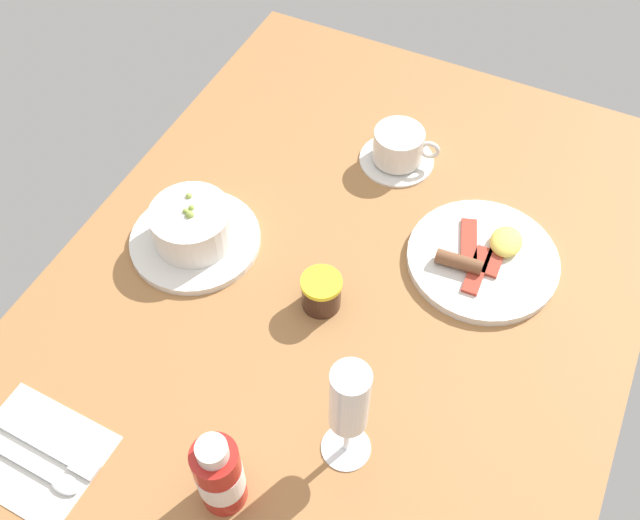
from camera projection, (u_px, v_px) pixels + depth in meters
The scene contains 8 objects.
ground_plane at pixel (347, 284), 108.95cm from camera, with size 110.00×84.00×3.00cm, color #9E6B3D.
porridge_bowl at pixel (193, 228), 109.11cm from camera, with size 20.21×20.21×8.10cm.
cutlery_setting at pixel (38, 456), 90.88cm from camera, with size 14.32×17.36×0.90cm.
coffee_cup at pixel (399, 148), 120.02cm from camera, with size 12.70×13.32×6.44cm.
wine_glass at pixel (349, 404), 81.54cm from camera, with size 6.40×6.40×19.49cm.
jam_jar at pixel (321, 292), 102.72cm from camera, with size 5.97×5.97×5.70cm.
sauce_bottle_red at pixel (217, 474), 83.03cm from camera, with size 5.66×5.66×14.71cm.
breakfast_plate at pixel (483, 258), 108.84cm from camera, with size 23.00×23.00×3.70cm.
Camera 1 is at (58.03, 23.46, 87.84)cm, focal length 40.34 mm.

